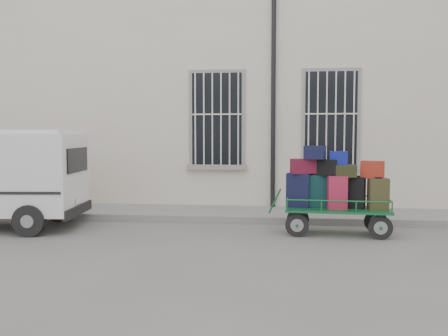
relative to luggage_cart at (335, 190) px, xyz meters
The scene contains 4 objects.
ground 2.36m from the luggage_cart, 166.86° to the right, with size 80.00×80.00×0.00m, color #63625E.
building 5.85m from the luggage_cart, 113.25° to the left, with size 24.00×5.15×6.00m.
sidewalk 2.84m from the luggage_cart, 141.65° to the left, with size 24.00×1.70×0.15m, color slate.
luggage_cart is the anchor object (origin of this frame).
Camera 1 is at (1.11, -8.98, 1.91)m, focal length 40.00 mm.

